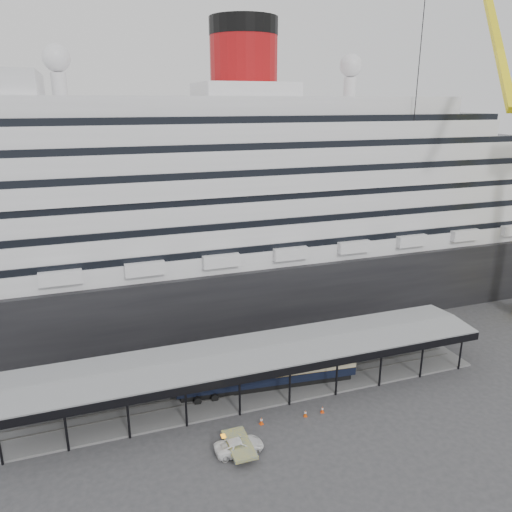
# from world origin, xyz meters

# --- Properties ---
(ground) EXTENTS (200.00, 200.00, 0.00)m
(ground) POSITION_xyz_m (0.00, 0.00, 0.00)
(ground) COLOR #333336
(ground) RESTS_ON ground
(cruise_ship) EXTENTS (130.00, 30.00, 43.90)m
(cruise_ship) POSITION_xyz_m (0.05, 32.00, 18.35)
(cruise_ship) COLOR black
(cruise_ship) RESTS_ON ground
(platform_canopy) EXTENTS (56.00, 9.18, 5.30)m
(platform_canopy) POSITION_xyz_m (0.00, 5.00, 2.36)
(platform_canopy) COLOR slate
(platform_canopy) RESTS_ON ground
(port_truck) EXTENTS (4.76, 2.21, 1.32)m
(port_truck) POSITION_xyz_m (-4.74, -4.70, 0.66)
(port_truck) COLOR white
(port_truck) RESTS_ON ground
(pullman_carriage) EXTENTS (21.46, 4.73, 20.91)m
(pullman_carriage) POSITION_xyz_m (1.75, 5.00, 2.55)
(pullman_carriage) COLOR black
(pullman_carriage) RESTS_ON ground
(traffic_cone_left) EXTENTS (0.51, 0.51, 0.83)m
(traffic_cone_left) POSITION_xyz_m (-1.27, -1.38, 0.41)
(traffic_cone_left) COLOR #E3490C
(traffic_cone_left) RESTS_ON ground
(traffic_cone_mid) EXTENTS (0.45, 0.45, 0.75)m
(traffic_cone_mid) POSITION_xyz_m (3.64, -1.69, 0.37)
(traffic_cone_mid) COLOR #D14B0B
(traffic_cone_mid) RESTS_ON ground
(traffic_cone_right) EXTENTS (0.47, 0.47, 0.75)m
(traffic_cone_right) POSITION_xyz_m (5.67, -1.66, 0.37)
(traffic_cone_right) COLOR #EA450D
(traffic_cone_right) RESTS_ON ground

